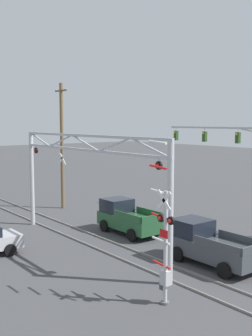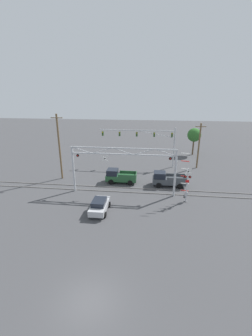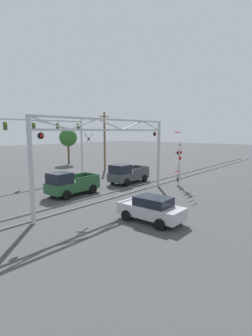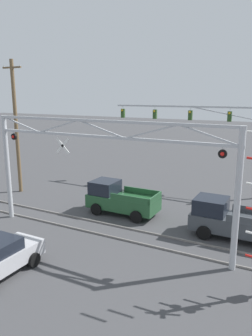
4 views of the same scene
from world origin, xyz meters
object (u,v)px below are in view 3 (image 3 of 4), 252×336
crossing_gantry (111,147)px  background_tree_beyond_span (68,138)px  pickup_truck_lead (70,184)px  sedan_waiting (151,209)px  traffic_signal_span (55,133)px  utility_pole_right (105,140)px  pickup_truck_following (127,174)px  crossing_signal_mast (179,163)px

crossing_gantry → background_tree_beyond_span: (12.61, 21.45, 0.09)m
pickup_truck_lead → background_tree_beyond_span: background_tree_beyond_span is taller
pickup_truck_lead → sedan_waiting: 9.06m
traffic_signal_span → utility_pole_right: (8.28, 0.09, -1.03)m
pickup_truck_following → sedan_waiting: 11.86m
traffic_signal_span → pickup_truck_lead: bearing=-118.9°
utility_pole_right → pickup_truck_lead: bearing=-146.5°
sedan_waiting → crossing_gantry: bearing=68.7°
crossing_gantry → traffic_signal_span: size_ratio=1.02×
utility_pole_right → sedan_waiting: bearing=-128.5°
crossing_signal_mast → pickup_truck_following: bearing=112.3°
crossing_gantry → traffic_signal_span: bearing=73.4°
crossing_signal_mast → sedan_waiting: 10.92m
crossing_signal_mast → background_tree_beyond_span: 23.50m
traffic_signal_span → background_tree_beyond_span: 12.83m
pickup_truck_following → background_tree_beyond_span: 19.49m
pickup_truck_lead → pickup_truck_following: 7.15m
pickup_truck_lead → pickup_truck_following: same height
crossing_gantry → background_tree_beyond_span: bearing=59.5°
traffic_signal_span → utility_pole_right: 8.34m
pickup_truck_lead → sedan_waiting: pickup_truck_lead is taller
background_tree_beyond_span → crossing_signal_mast: bearing=-101.1°
pickup_truck_lead → utility_pole_right: 15.90m
crossing_gantry → crossing_signal_mast: size_ratio=2.18×
traffic_signal_span → background_tree_beyond_span: bearing=45.7°
pickup_truck_lead → sedan_waiting: size_ratio=1.14×
sedan_waiting → background_tree_beyond_span: 30.64m
crossing_signal_mast → crossing_gantry: bearing=169.3°
pickup_truck_lead → sedan_waiting: bearing=-96.3°
crossing_signal_mast → background_tree_beyond_span: size_ratio=1.09×
crossing_gantry → utility_pole_right: (11.95, 12.37, -0.08)m
pickup_truck_following → utility_pole_right: 11.18m
crossing_gantry → pickup_truck_lead: size_ratio=3.02×
crossing_signal_mast → background_tree_beyond_span: bearing=78.9°
sedan_waiting → traffic_signal_span: bearing=72.0°
crossing_signal_mast → traffic_signal_span: traffic_signal_span is taller
crossing_signal_mast → utility_pole_right: 14.54m
utility_pole_right → background_tree_beyond_span: 9.10m
pickup_truck_following → sedan_waiting: pickup_truck_following is taller
crossing_gantry → pickup_truck_lead: crossing_gantry is taller
crossing_signal_mast → pickup_truck_lead: bearing=149.9°
crossing_signal_mast → background_tree_beyond_span: (4.49, 22.98, 2.05)m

